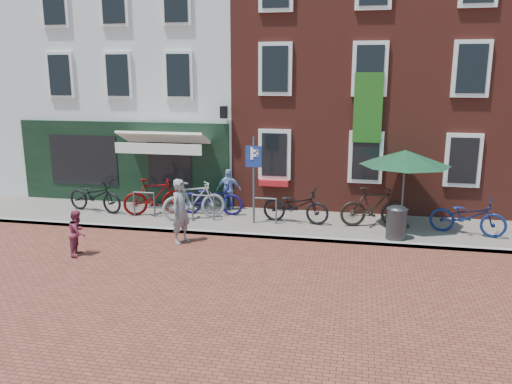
% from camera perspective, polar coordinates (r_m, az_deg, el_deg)
% --- Properties ---
extents(ground, '(80.00, 80.00, 0.00)m').
position_cam_1_polar(ground, '(15.07, -1.70, -5.03)').
color(ground, brown).
extents(sidewalk, '(24.00, 3.00, 0.10)m').
position_cam_1_polar(sidewalk, '(16.29, 2.93, -3.46)').
color(sidewalk, slate).
rests_on(sidewalk, ground).
extents(building_stucco, '(8.00, 8.00, 9.00)m').
position_cam_1_polar(building_stucco, '(22.52, -10.41, 12.41)').
color(building_stucco, silver).
rests_on(building_stucco, ground).
extents(building_brick_mid, '(6.00, 8.00, 10.00)m').
position_cam_1_polar(building_brick_mid, '(20.99, 8.15, 13.82)').
color(building_brick_mid, maroon).
rests_on(building_brick_mid, ground).
extents(building_brick_right, '(6.00, 8.00, 10.00)m').
position_cam_1_polar(building_brick_right, '(21.49, 24.75, 12.77)').
color(building_brick_right, maroon).
rests_on(building_brick_right, ground).
extents(filler_left, '(7.00, 8.00, 9.00)m').
position_cam_1_polar(filler_left, '(26.21, -26.16, 11.38)').
color(filler_left, silver).
rests_on(filler_left, ground).
extents(litter_bin, '(0.56, 0.56, 1.04)m').
position_cam_1_polar(litter_bin, '(14.99, 15.33, -3.06)').
color(litter_bin, '#353537').
rests_on(litter_bin, sidewalk).
extents(parking_sign, '(0.50, 0.07, 2.70)m').
position_cam_1_polar(parking_sign, '(15.72, -0.26, 2.60)').
color(parking_sign, '#4C4C4F').
rests_on(parking_sign, sidewalk).
extents(parasol, '(2.66, 2.66, 2.46)m').
position_cam_1_polar(parasol, '(15.84, 16.23, 3.99)').
color(parasol, '#4C4C4F').
rests_on(parasol, sidewalk).
extents(woman, '(0.68, 0.79, 1.82)m').
position_cam_1_polar(woman, '(14.51, -8.30, -2.11)').
color(woman, slate).
rests_on(woman, ground).
extents(boy, '(0.54, 0.65, 1.21)m').
position_cam_1_polar(boy, '(14.25, -19.17, -4.29)').
color(boy, maroon).
rests_on(boy, ground).
extents(cafe_person, '(0.87, 0.48, 1.41)m').
position_cam_1_polar(cafe_person, '(17.52, -3.04, 0.29)').
color(cafe_person, '#85A7DC').
rests_on(cafe_person, sidewalk).
extents(bicycle_0, '(2.20, 1.12, 1.10)m').
position_cam_1_polar(bicycle_0, '(18.12, -17.43, -0.38)').
color(bicycle_0, black).
rests_on(bicycle_0, sidewalk).
extents(bicycle_1, '(2.09, 1.34, 1.22)m').
position_cam_1_polar(bicycle_1, '(17.22, -11.18, -0.51)').
color(bicycle_1, '#550404').
rests_on(bicycle_1, sidewalk).
extents(bicycle_2, '(2.12, 0.81, 1.10)m').
position_cam_1_polar(bicycle_2, '(17.03, -4.96, -0.66)').
color(bicycle_2, '#140C4C').
rests_on(bicycle_2, sidewalk).
extents(bicycle_3, '(2.06, 1.50, 1.22)m').
position_cam_1_polar(bicycle_3, '(16.52, -6.91, -0.93)').
color(bicycle_3, '#999A9C').
rests_on(bicycle_3, sidewalk).
extents(bicycle_4, '(2.17, 0.99, 1.10)m').
position_cam_1_polar(bicycle_4, '(16.06, 4.42, -1.50)').
color(bicycle_4, black).
rests_on(bicycle_4, sidewalk).
extents(bicycle_5, '(2.11, 1.03, 1.22)m').
position_cam_1_polar(bicycle_5, '(16.02, 12.90, -1.61)').
color(bicycle_5, black).
rests_on(bicycle_5, sidewalk).
extents(bicycle_6, '(2.21, 1.23, 1.10)m').
position_cam_1_polar(bicycle_6, '(16.06, 22.43, -2.48)').
color(bicycle_6, '#0D1D51').
rests_on(bicycle_6, sidewalk).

